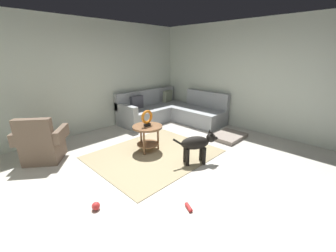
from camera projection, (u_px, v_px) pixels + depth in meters
ground_plane at (174, 172)px, 3.73m from camera, size 6.00×6.00×0.10m
wall_back at (87, 78)px, 5.23m from camera, size 6.00×0.12×2.70m
wall_right at (256, 78)px, 5.27m from camera, size 0.12×6.00×2.70m
area_rug at (154, 154)px, 4.28m from camera, size 2.30×1.90×0.01m
sectional_couch at (170, 112)px, 6.31m from camera, size 2.20×2.25×0.88m
armchair at (42, 145)px, 3.93m from camera, size 1.00×0.96×0.88m
side_table at (147, 132)px, 4.32m from camera, size 0.60×0.60×0.54m
torus_sculpture at (147, 118)px, 4.22m from camera, size 0.28×0.08×0.33m
dog_bed_mat at (229, 136)px, 5.09m from camera, size 0.80×0.60×0.09m
dog at (197, 144)px, 3.83m from camera, size 0.74×0.50×0.63m
dog_toy_ball at (96, 206)px, 2.75m from camera, size 0.11×0.11×0.11m
dog_toy_rope at (189, 207)px, 2.77m from camera, size 0.11×0.16×0.05m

